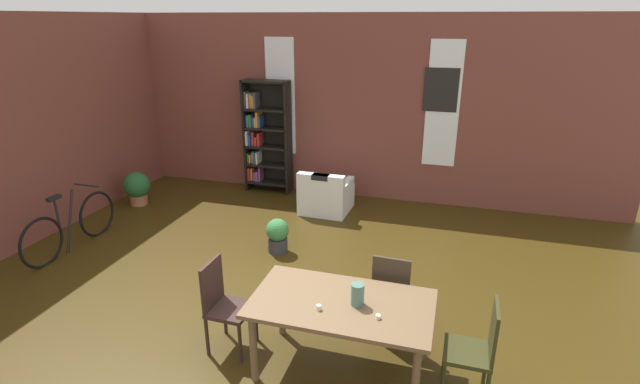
{
  "coord_description": "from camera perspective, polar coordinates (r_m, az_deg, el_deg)",
  "views": [
    {
      "loc": [
        1.72,
        -3.98,
        3.16
      ],
      "look_at": [
        0.02,
        1.79,
        0.93
      ],
      "focal_mm": 26.5,
      "sensor_mm": 36.0,
      "label": 1
    }
  ],
  "objects": [
    {
      "name": "ground_plane",
      "position": [
        5.37,
        -5.82,
        -15.88
      ],
      "size": [
        10.95,
        10.95,
        0.0
      ],
      "primitive_type": "plane",
      "color": "#3A2B0C"
    },
    {
      "name": "back_wall_brick",
      "position": [
        8.57,
        4.67,
        9.93
      ],
      "size": [
        9.31,
        0.12,
        3.24
      ],
      "primitive_type": "cube",
      "color": "brown",
      "rests_on": "ground"
    },
    {
      "name": "window_pane_0",
      "position": [
        8.88,
        -4.79,
        11.36
      ],
      "size": [
        0.55,
        0.02,
        2.11
      ],
      "primitive_type": "cube",
      "color": "white"
    },
    {
      "name": "window_pane_1",
      "position": [
        8.3,
        14.61,
        10.15
      ],
      "size": [
        0.55,
        0.02,
        2.11
      ],
      "primitive_type": "cube",
      "color": "white"
    },
    {
      "name": "dining_table",
      "position": [
        4.43,
        2.59,
        -14.08
      ],
      "size": [
        1.65,
        0.92,
        0.75
      ],
      "color": "brown",
      "rests_on": "ground"
    },
    {
      "name": "vase_on_table",
      "position": [
        4.3,
        4.56,
        -12.23
      ],
      "size": [
        0.12,
        0.12,
        0.21
      ],
      "primitive_type": "cylinder",
      "color": "#4C7266",
      "rests_on": "dining_table"
    },
    {
      "name": "tealight_candle_0",
      "position": [
        4.19,
        7.03,
        -14.73
      ],
      "size": [
        0.04,
        0.04,
        0.04
      ],
      "primitive_type": "cylinder",
      "color": "silver",
      "rests_on": "dining_table"
    },
    {
      "name": "tealight_candle_1",
      "position": [
        4.26,
        -0.14,
        -13.77
      ],
      "size": [
        0.04,
        0.04,
        0.05
      ],
      "primitive_type": "cylinder",
      "color": "silver",
      "rests_on": "dining_table"
    },
    {
      "name": "dining_chair_head_left",
      "position": [
        4.88,
        -11.57,
        -12.97
      ],
      "size": [
        0.41,
        0.41,
        0.95
      ],
      "color": "#33211D",
      "rests_on": "ground"
    },
    {
      "name": "dining_chair_head_right",
      "position": [
        4.45,
        18.46,
        -17.44
      ],
      "size": [
        0.4,
        0.4,
        0.95
      ],
      "color": "#323216",
      "rests_on": "ground"
    },
    {
      "name": "dining_chair_far_right",
      "position": [
        5.02,
        8.67,
        -11.74
      ],
      "size": [
        0.42,
        0.42,
        0.95
      ],
      "color": "#382B1F",
      "rests_on": "ground"
    },
    {
      "name": "bookshelf_tall",
      "position": [
        8.96,
        -6.75,
        6.68
      ],
      "size": [
        0.87,
        0.32,
        2.1
      ],
      "color": "black",
      "rests_on": "ground"
    },
    {
      "name": "armchair_white",
      "position": [
        8.11,
        0.69,
        -0.48
      ],
      "size": [
        0.82,
        0.82,
        0.75
      ],
      "color": "white",
      "rests_on": "ground"
    },
    {
      "name": "bicycle_second",
      "position": [
        7.66,
        -27.88,
        -3.68
      ],
      "size": [
        0.44,
        1.73,
        0.9
      ],
      "color": "black",
      "rests_on": "ground"
    },
    {
      "name": "potted_plant_by_shelf",
      "position": [
        6.74,
        -5.15,
        -5.17
      ],
      "size": [
        0.33,
        0.33,
        0.5
      ],
      "color": "#333338",
      "rests_on": "ground"
    },
    {
      "name": "potted_plant_corner",
      "position": [
        9.0,
        -21.21,
        0.56
      ],
      "size": [
        0.46,
        0.46,
        0.6
      ],
      "color": "#9E6042",
      "rests_on": "ground"
    },
    {
      "name": "framed_picture",
      "position": [
        8.26,
        14.4,
        11.85
      ],
      "size": [
        0.56,
        0.03,
        0.72
      ],
      "primitive_type": "cube",
      "color": "black"
    }
  ]
}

